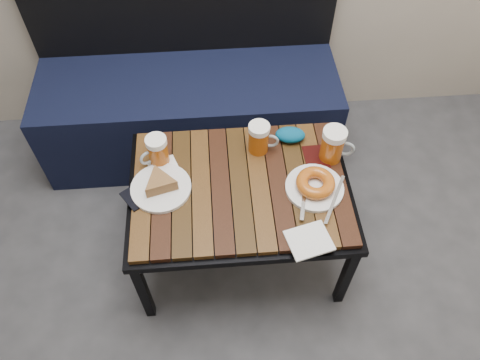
{
  "coord_description": "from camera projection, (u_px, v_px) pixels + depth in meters",
  "views": [
    {
      "loc": [
        0.04,
        0.07,
        1.88
      ],
      "look_at": [
        0.12,
        1.11,
        0.5
      ],
      "focal_mm": 35.0,
      "sensor_mm": 36.0,
      "label": 1
    }
  ],
  "objects": [
    {
      "name": "bench",
      "position": [
        190.0,
        104.0,
        2.29
      ],
      "size": [
        1.4,
        0.5,
        0.95
      ],
      "color": "black",
      "rests_on": "ground"
    },
    {
      "name": "cafe_table",
      "position": [
        240.0,
        191.0,
        1.78
      ],
      "size": [
        0.84,
        0.62,
        0.47
      ],
      "color": "black",
      "rests_on": "ground"
    },
    {
      "name": "beer_mug_left",
      "position": [
        157.0,
        151.0,
        1.76
      ],
      "size": [
        0.12,
        0.1,
        0.13
      ],
      "rotation": [
        0.0,
        0.0,
        3.65
      ],
      "color": "#A3490D",
      "rests_on": "cafe_table"
    },
    {
      "name": "beer_mug_centre",
      "position": [
        259.0,
        138.0,
        1.8
      ],
      "size": [
        0.12,
        0.09,
        0.13
      ],
      "rotation": [
        0.0,
        0.0,
        -0.19
      ],
      "color": "#A3490D",
      "rests_on": "cafe_table"
    },
    {
      "name": "beer_mug_right",
      "position": [
        333.0,
        145.0,
        1.77
      ],
      "size": [
        0.14,
        0.11,
        0.15
      ],
      "rotation": [
        0.0,
        0.0,
        -0.26
      ],
      "color": "#A3490D",
      "rests_on": "cafe_table"
    },
    {
      "name": "plate_pie",
      "position": [
        160.0,
        185.0,
        1.72
      ],
      "size": [
        0.22,
        0.22,
        0.06
      ],
      "color": "white",
      "rests_on": "cafe_table"
    },
    {
      "name": "plate_bagel",
      "position": [
        315.0,
        185.0,
        1.72
      ],
      "size": [
        0.23,
        0.27,
        0.06
      ],
      "color": "white",
      "rests_on": "cafe_table"
    },
    {
      "name": "napkin_left",
      "position": [
        164.0,
        169.0,
        1.79
      ],
      "size": [
        0.14,
        0.14,
        0.01
      ],
      "rotation": [
        0.0,
        0.0,
        0.36
      ],
      "color": "white",
      "rests_on": "cafe_table"
    },
    {
      "name": "napkin_right",
      "position": [
        309.0,
        241.0,
        1.6
      ],
      "size": [
        0.17,
        0.16,
        0.01
      ],
      "rotation": [
        0.0,
        0.0,
        0.25
      ],
      "color": "white",
      "rests_on": "cafe_table"
    },
    {
      "name": "passport_navy",
      "position": [
        143.0,
        193.0,
        1.72
      ],
      "size": [
        0.17,
        0.17,
        0.01
      ],
      "primitive_type": "cube",
      "rotation": [
        0.0,
        0.0,
        -0.95
      ],
      "color": "black",
      "rests_on": "cafe_table"
    },
    {
      "name": "passport_burgundy",
      "position": [
        316.0,
        158.0,
        1.82
      ],
      "size": [
        0.1,
        0.13,
        0.01
      ],
      "primitive_type": "cube",
      "rotation": [
        0.0,
        0.0,
        0.04
      ],
      "color": "black",
      "rests_on": "cafe_table"
    },
    {
      "name": "knit_pouch",
      "position": [
        290.0,
        135.0,
        1.86
      ],
      "size": [
        0.13,
        0.09,
        0.05
      ],
      "primitive_type": "ellipsoid",
      "rotation": [
        0.0,
        0.0,
        -0.13
      ],
      "color": "navy",
      "rests_on": "cafe_table"
    }
  ]
}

